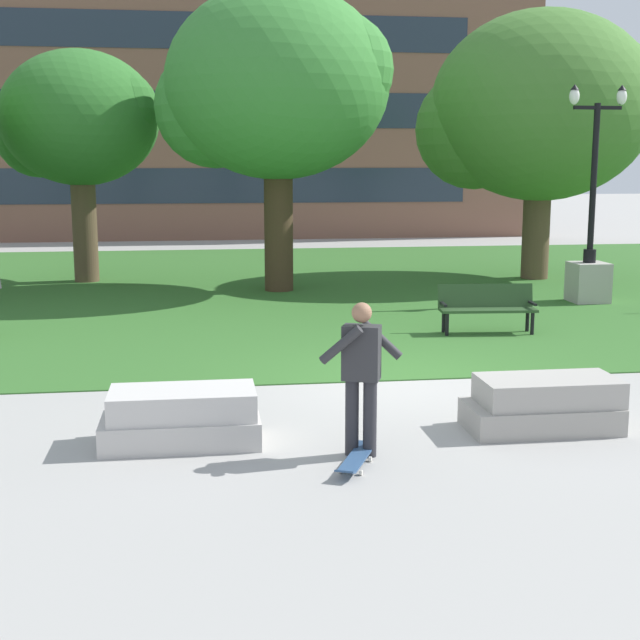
{
  "coord_description": "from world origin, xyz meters",
  "views": [
    {
      "loc": [
        -2.91,
        -12.48,
        3.21
      ],
      "look_at": [
        -1.37,
        -1.4,
        1.2
      ],
      "focal_mm": 50.0,
      "sensor_mm": 36.0,
      "label": 1
    }
  ],
  "objects_px": {
    "park_bench_near_left": "(487,305)",
    "skateboard": "(356,459)",
    "person_skateboarder": "(361,370)",
    "lamp_post_left": "(589,259)",
    "concrete_block_left": "(544,405)",
    "concrete_block_center": "(182,418)"
  },
  "relations": [
    {
      "from": "concrete_block_center",
      "to": "skateboard",
      "type": "bearing_deg",
      "value": -30.15
    },
    {
      "from": "park_bench_near_left",
      "to": "person_skateboarder",
      "type": "bearing_deg",
      "value": -118.75
    },
    {
      "from": "concrete_block_left",
      "to": "person_skateboarder",
      "type": "xyz_separation_m",
      "value": [
        -2.37,
        -0.65,
        0.66
      ]
    },
    {
      "from": "concrete_block_left",
      "to": "skateboard",
      "type": "distance_m",
      "value": 2.7
    },
    {
      "from": "concrete_block_left",
      "to": "lamp_post_left",
      "type": "relative_size",
      "value": 0.37
    },
    {
      "from": "skateboard",
      "to": "concrete_block_left",
      "type": "bearing_deg",
      "value": 22.31
    },
    {
      "from": "concrete_block_center",
      "to": "skateboard",
      "type": "xyz_separation_m",
      "value": [
        1.83,
        -1.06,
        -0.22
      ]
    },
    {
      "from": "person_skateboarder",
      "to": "lamp_post_left",
      "type": "height_order",
      "value": "lamp_post_left"
    },
    {
      "from": "person_skateboarder",
      "to": "lamp_post_left",
      "type": "relative_size",
      "value": 0.35
    },
    {
      "from": "person_skateboarder",
      "to": "skateboard",
      "type": "height_order",
      "value": "person_skateboarder"
    },
    {
      "from": "concrete_block_center",
      "to": "skateboard",
      "type": "height_order",
      "value": "concrete_block_center"
    },
    {
      "from": "park_bench_near_left",
      "to": "lamp_post_left",
      "type": "xyz_separation_m",
      "value": [
        3.48,
        3.24,
        0.47
      ]
    },
    {
      "from": "concrete_block_left",
      "to": "skateboard",
      "type": "xyz_separation_m",
      "value": [
        -2.49,
        -1.02,
        -0.22
      ]
    },
    {
      "from": "skateboard",
      "to": "lamp_post_left",
      "type": "height_order",
      "value": "lamp_post_left"
    },
    {
      "from": "concrete_block_center",
      "to": "park_bench_near_left",
      "type": "distance_m",
      "value": 8.13
    },
    {
      "from": "concrete_block_center",
      "to": "concrete_block_left",
      "type": "xyz_separation_m",
      "value": [
        4.32,
        -0.04,
        0.0
      ]
    },
    {
      "from": "concrete_block_left",
      "to": "lamp_post_left",
      "type": "height_order",
      "value": "lamp_post_left"
    },
    {
      "from": "skateboard",
      "to": "concrete_block_center",
      "type": "bearing_deg",
      "value": 149.85
    },
    {
      "from": "lamp_post_left",
      "to": "concrete_block_center",
      "type": "bearing_deg",
      "value": -134.7
    },
    {
      "from": "person_skateboarder",
      "to": "park_bench_near_left",
      "type": "distance_m",
      "value": 7.54
    },
    {
      "from": "concrete_block_left",
      "to": "park_bench_near_left",
      "type": "distance_m",
      "value": 6.09
    },
    {
      "from": "park_bench_near_left",
      "to": "skateboard",
      "type": "bearing_deg",
      "value": -118.24
    }
  ]
}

